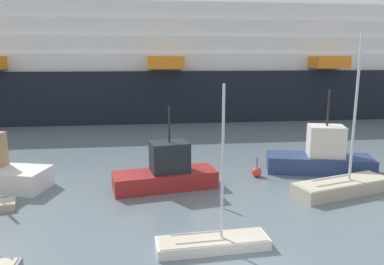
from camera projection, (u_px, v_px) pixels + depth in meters
sailboat_2 at (342, 185)px, 24.33m from camera, size 7.20×3.49×10.31m
sailboat_4 at (213, 241)px, 17.32m from camera, size 5.30×1.49×7.69m
fishing_boat_0 at (166, 172)px, 25.23m from camera, size 7.19×3.19×5.63m
fishing_boat_2 at (321, 156)px, 28.75m from camera, size 8.39×5.15×6.43m
channel_buoy_1 at (257, 172)px, 27.72m from camera, size 0.73×0.73×1.52m
cruise_ship at (87, 68)px, 55.52m from camera, size 127.58×26.15×22.43m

